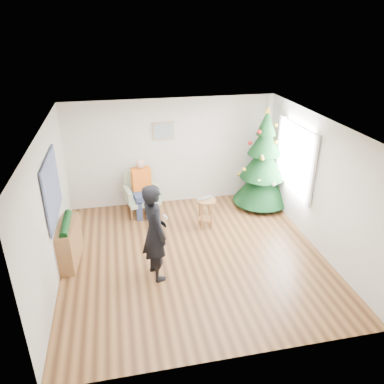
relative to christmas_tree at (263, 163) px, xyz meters
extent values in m
plane|color=brown|center=(-2.09, -1.83, -1.11)|extent=(5.00, 5.00, 0.00)
plane|color=white|center=(-2.09, -1.83, 1.49)|extent=(5.00, 5.00, 0.00)
plane|color=silver|center=(-2.09, 0.67, 0.19)|extent=(5.00, 0.00, 5.00)
plane|color=silver|center=(-2.09, -4.33, 0.19)|extent=(5.00, 0.00, 5.00)
plane|color=silver|center=(-4.59, -1.83, 0.19)|extent=(0.00, 5.00, 5.00)
plane|color=silver|center=(0.41, -1.83, 0.19)|extent=(0.00, 5.00, 5.00)
cube|color=white|center=(0.38, -0.83, 0.39)|extent=(0.04, 1.30, 1.40)
cube|color=white|center=(0.35, -1.58, 0.39)|extent=(0.05, 0.25, 1.50)
cube|color=white|center=(0.35, -0.08, 0.39)|extent=(0.05, 0.25, 1.50)
cylinder|color=#3F2816|center=(0.00, 0.00, -0.95)|extent=(0.10, 0.10, 0.31)
cone|color=black|center=(0.00, 0.00, -0.53)|extent=(1.36, 1.36, 0.89)
cone|color=black|center=(0.00, 0.00, 0.04)|extent=(1.09, 1.09, 0.79)
cone|color=black|center=(0.00, 0.00, 0.57)|extent=(0.80, 0.80, 0.68)
cone|color=black|center=(0.00, 0.00, 0.99)|extent=(0.46, 0.46, 0.58)
cone|color=gold|center=(0.00, 0.00, 1.28)|extent=(0.15, 0.15, 0.15)
cylinder|color=brown|center=(-1.59, -0.76, -0.46)|extent=(0.44, 0.44, 0.04)
cylinder|color=brown|center=(-1.59, -0.76, -0.91)|extent=(0.33, 0.33, 0.02)
imported|color=silver|center=(-1.59, -0.76, -0.43)|extent=(0.41, 0.31, 0.03)
cube|color=#9CAE8C|center=(-2.89, 0.13, -0.74)|extent=(0.83, 0.78, 0.12)
cube|color=#9CAE8C|center=(-2.95, 0.44, -0.40)|extent=(0.73, 0.25, 0.60)
cube|color=#9CAE8C|center=(-3.23, 0.07, -0.58)|extent=(0.20, 0.57, 0.30)
cube|color=#9CAE8C|center=(-2.56, 0.19, -0.58)|extent=(0.20, 0.57, 0.30)
cube|color=navy|center=(-2.89, 0.05, -0.61)|extent=(0.48, 0.50, 0.14)
cube|color=orange|center=(-2.89, 0.28, -0.28)|extent=(0.46, 0.30, 0.55)
sphere|color=tan|center=(-2.89, 0.26, 0.10)|extent=(0.23, 0.23, 0.23)
imported|color=black|center=(-2.87, -2.29, -0.21)|extent=(0.60, 0.75, 1.80)
cube|color=white|center=(-2.68, -2.32, 0.09)|extent=(0.07, 0.13, 0.04)
cube|color=brown|center=(-4.42, -1.52, -0.71)|extent=(0.40, 1.03, 0.80)
cylinder|color=black|center=(-4.42, -1.52, -0.29)|extent=(0.14, 0.90, 0.14)
cube|color=black|center=(-4.55, -1.53, 0.44)|extent=(0.03, 1.50, 1.15)
cube|color=tan|center=(-2.29, 0.64, 0.74)|extent=(0.52, 0.03, 0.42)
cube|color=gray|center=(-2.29, 0.62, 0.74)|extent=(0.44, 0.02, 0.34)
camera|label=1|loc=(-3.36, -7.83, 3.16)|focal=35.00mm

